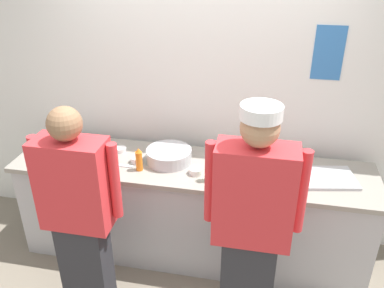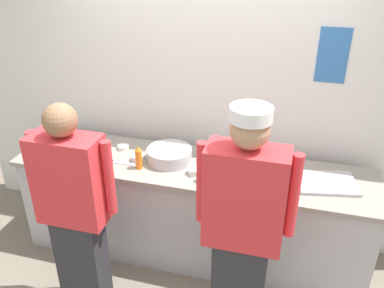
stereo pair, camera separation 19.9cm
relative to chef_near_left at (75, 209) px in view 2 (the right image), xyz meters
The scene contains 17 objects.
ground_plane 1.16m from the chef_near_left, 32.21° to the left, with size 9.00×9.00×0.00m, color slate.
wall_back 1.50m from the chef_near_left, 62.99° to the left, with size 4.68×0.11×2.85m.
prep_counter 1.09m from the chef_near_left, 50.43° to the left, with size 2.98×0.70×0.91m.
chef_near_left is the anchor object (origin of this frame).
chef_center 1.18m from the chef_near_left, ahead, with size 0.63×0.24×1.77m.
plate_stack_front 1.30m from the chef_near_left, 38.66° to the left, with size 0.21×0.21×0.10m.
plate_stack_rear 0.95m from the chef_near_left, 112.69° to the left, with size 0.22×0.22×0.07m.
mixing_bowl_steel 0.91m from the chef_near_left, 61.42° to the left, with size 0.38×0.38×0.11m, color #B7BABF.
sheet_tray 1.87m from the chef_near_left, 24.38° to the left, with size 0.43×0.33×0.02m, color #B7BABF.
squeeze_bottle_primary 1.00m from the chef_near_left, 34.97° to the left, with size 0.06×0.06×0.20m.
squeeze_bottle_secondary 0.62m from the chef_near_left, 105.42° to the left, with size 0.06×0.06×0.19m.
squeeze_bottle_spare 0.67m from the chef_near_left, 69.05° to the left, with size 0.06×0.06×0.20m.
ramekin_green_sauce 0.89m from the chef_near_left, 91.51° to the left, with size 0.10×0.10×0.04m.
ramekin_red_sauce 0.75m from the chef_near_left, 76.43° to the left, with size 0.11×0.11×0.05m.
ramekin_yellow_sauce 0.95m from the chef_near_left, 43.15° to the left, with size 0.11×0.11×0.05m.
deli_cup 1.50m from the chef_near_left, 36.75° to the left, with size 0.09×0.09×0.09m, color white.
chefs_knife 0.65m from the chef_near_left, 88.94° to the left, with size 0.28×0.03×0.02m.
Camera 2 is at (0.77, -2.40, 2.59)m, focal length 37.80 mm.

